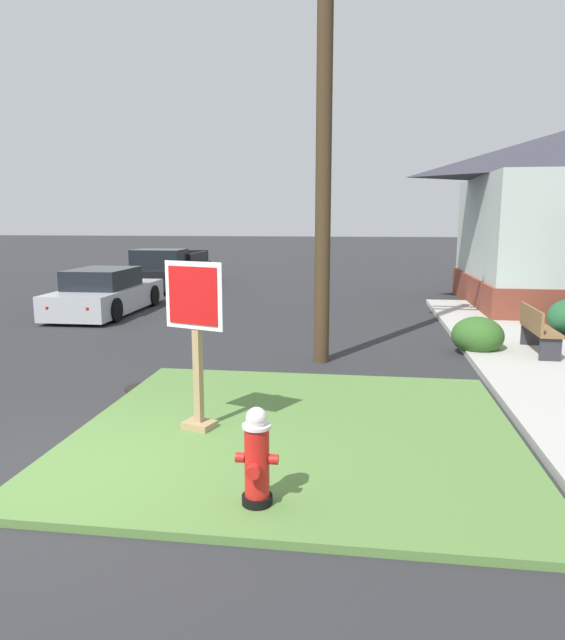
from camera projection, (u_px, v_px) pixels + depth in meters
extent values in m
plane|color=#2B2B2D|center=(54.00, 483.00, 5.69)|extent=(160.00, 160.00, 0.00)
cube|color=#567F3D|center=(297.00, 431.00, 6.97)|extent=(5.22, 4.97, 0.08)
cube|color=#B2AFA8|center=(535.00, 363.00, 10.16)|extent=(2.20, 15.27, 0.12)
cylinder|color=black|center=(257.00, 499.00, 5.10)|extent=(0.28, 0.28, 0.08)
cylinder|color=red|center=(257.00, 462.00, 5.04)|extent=(0.22, 0.22, 0.63)
cylinder|color=silver|center=(257.00, 426.00, 4.99)|extent=(0.25, 0.25, 0.03)
sphere|color=silver|center=(257.00, 418.00, 4.97)|extent=(0.19, 0.19, 0.19)
cube|color=silver|center=(256.00, 410.00, 4.96)|extent=(0.04, 0.04, 0.04)
cylinder|color=red|center=(240.00, 457.00, 5.06)|extent=(0.08, 0.09, 0.09)
cylinder|color=red|center=(274.00, 459.00, 5.02)|extent=(0.08, 0.09, 0.09)
cylinder|color=red|center=(254.00, 472.00, 4.89)|extent=(0.12, 0.09, 0.12)
cube|color=#A3845B|center=(197.00, 349.00, 6.80)|extent=(0.11, 0.11, 1.96)
cube|color=#A3845B|center=(199.00, 424.00, 6.96)|extent=(0.43, 0.38, 0.08)
cube|color=white|center=(193.00, 296.00, 6.64)|extent=(0.75, 0.27, 0.79)
cube|color=red|center=(193.00, 296.00, 6.63)|extent=(0.64, 0.23, 0.67)
cylinder|color=black|center=(148.00, 388.00, 8.84)|extent=(0.70, 0.70, 0.02)
cube|color=#ADB2B7|center=(107.00, 298.00, 15.90)|extent=(1.77, 4.50, 0.64)
cube|color=black|center=(102.00, 279.00, 15.59)|extent=(1.50, 2.08, 0.56)
cylinder|color=black|center=(101.00, 295.00, 17.38)|extent=(0.23, 0.62, 0.62)
cylinder|color=black|center=(152.00, 296.00, 17.18)|extent=(0.23, 0.62, 0.62)
cylinder|color=black|center=(54.00, 309.00, 14.67)|extent=(0.23, 0.62, 0.62)
cylinder|color=black|center=(114.00, 310.00, 14.46)|extent=(0.23, 0.62, 0.62)
sphere|color=white|center=(121.00, 287.00, 18.10)|extent=(0.14, 0.14, 0.14)
sphere|color=red|center=(48.00, 308.00, 13.81)|extent=(0.12, 0.12, 0.12)
sphere|color=white|center=(152.00, 287.00, 17.97)|extent=(0.14, 0.14, 0.14)
sphere|color=red|center=(88.00, 309.00, 13.68)|extent=(0.12, 0.12, 0.12)
cube|color=black|center=(167.00, 274.00, 21.83)|extent=(2.06, 5.27, 0.68)
cube|color=black|center=(159.00, 259.00, 21.00)|extent=(1.80, 1.37, 0.68)
cube|color=black|center=(198.00, 258.00, 22.49)|extent=(0.11, 2.21, 0.44)
cube|color=black|center=(151.00, 258.00, 22.76)|extent=(0.11, 2.21, 0.44)
cube|color=black|center=(187.00, 255.00, 24.24)|extent=(1.84, 0.11, 0.44)
cylinder|color=black|center=(178.00, 282.00, 20.17)|extent=(0.26, 0.76, 0.76)
cylinder|color=black|center=(126.00, 281.00, 20.44)|extent=(0.26, 0.76, 0.76)
cylinder|color=black|center=(203.00, 274.00, 23.25)|extent=(0.26, 0.76, 0.76)
cylinder|color=black|center=(157.00, 273.00, 23.52)|extent=(0.26, 0.76, 0.76)
cube|color=brown|center=(541.00, 329.00, 10.65)|extent=(0.43, 1.49, 0.06)
cube|color=brown|center=(531.00, 317.00, 10.64)|extent=(0.08, 1.49, 0.38)
cube|color=#2D2D33|center=(550.00, 349.00, 10.04)|extent=(0.36, 0.07, 0.41)
cube|color=#2D2D33|center=(530.00, 335.00, 11.33)|extent=(0.36, 0.07, 0.41)
cylinder|color=#42301E|center=(325.00, 81.00, 9.68)|extent=(0.28, 0.28, 9.76)
ellipsoid|color=#325F24|center=(478.00, 336.00, 11.02)|extent=(0.98, 0.98, 0.73)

